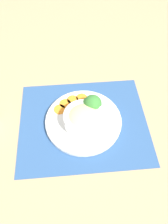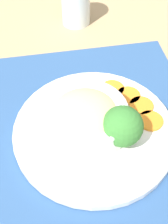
% 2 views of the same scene
% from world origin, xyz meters
% --- Properties ---
extents(ground_plane, '(4.00, 4.00, 0.00)m').
position_xyz_m(ground_plane, '(0.00, 0.00, 0.00)').
color(ground_plane, tan).
extents(placemat, '(0.51, 0.43, 0.00)m').
position_xyz_m(placemat, '(0.00, 0.00, 0.00)').
color(placemat, '#2D5184').
rests_on(placemat, ground_plane).
extents(plate, '(0.30, 0.30, 0.02)m').
position_xyz_m(plate, '(0.00, 0.00, 0.02)').
color(plate, white).
rests_on(plate, placemat).
extents(bowl, '(0.15, 0.15, 0.07)m').
position_xyz_m(bowl, '(-0.00, -0.02, 0.05)').
color(bowl, white).
rests_on(bowl, plate).
extents(broccoli_floret, '(0.07, 0.07, 0.08)m').
position_xyz_m(broccoli_floret, '(0.04, 0.04, 0.07)').
color(broccoli_floret, '#759E51').
rests_on(broccoli_floret, plate).
extents(carrot_slice_near, '(0.05, 0.05, 0.01)m').
position_xyz_m(carrot_slice_near, '(-0.00, 0.11, 0.02)').
color(carrot_slice_near, orange).
rests_on(carrot_slice_near, plate).
extents(carrot_slice_middle, '(0.05, 0.05, 0.01)m').
position_xyz_m(carrot_slice_middle, '(-0.04, 0.10, 0.02)').
color(carrot_slice_middle, orange).
rests_on(carrot_slice_middle, plate).
extents(carrot_slice_far, '(0.05, 0.05, 0.01)m').
position_xyz_m(carrot_slice_far, '(-0.07, 0.08, 0.02)').
color(carrot_slice_far, orange).
rests_on(carrot_slice_far, plate).
extents(carrot_slice_extra, '(0.05, 0.05, 0.01)m').
position_xyz_m(carrot_slice_extra, '(-0.09, 0.05, 0.02)').
color(carrot_slice_extra, orange).
rests_on(carrot_slice_extra, plate).
extents(water_glass, '(0.07, 0.07, 0.10)m').
position_xyz_m(water_glass, '(-0.37, 0.02, 0.04)').
color(water_glass, silver).
rests_on(water_glass, ground_plane).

